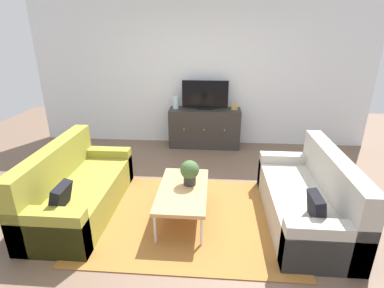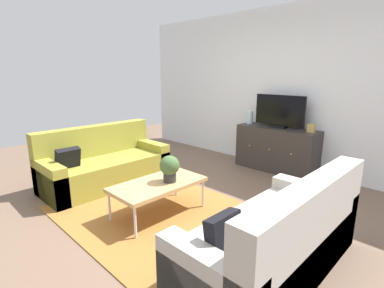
# 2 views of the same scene
# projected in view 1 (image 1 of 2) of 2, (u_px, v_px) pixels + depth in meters

# --- Properties ---
(ground_plane) EXTENTS (10.00, 10.00, 0.00)m
(ground_plane) POSITION_uv_depth(u_px,v_px,m) (190.00, 210.00, 3.83)
(ground_plane) COLOR brown
(wall_back) EXTENTS (6.40, 0.12, 2.70)m
(wall_back) POSITION_uv_depth(u_px,v_px,m) (201.00, 74.00, 5.71)
(wall_back) COLOR white
(wall_back) RESTS_ON ground_plane
(area_rug) EXTENTS (2.50, 1.90, 0.01)m
(area_rug) POSITION_uv_depth(u_px,v_px,m) (189.00, 217.00, 3.69)
(area_rug) COLOR #9E662D
(area_rug) RESTS_ON ground_plane
(couch_left_side) EXTENTS (0.81, 1.79, 0.86)m
(couch_left_side) POSITION_uv_depth(u_px,v_px,m) (75.00, 191.00, 3.73)
(couch_left_side) COLOR olive
(couch_left_side) RESTS_ON ground_plane
(couch_right_side) EXTENTS (0.81, 1.79, 0.86)m
(couch_right_side) POSITION_uv_depth(u_px,v_px,m) (310.00, 200.00, 3.53)
(couch_right_side) COLOR #B2ADA3
(couch_right_side) RESTS_ON ground_plane
(coffee_table) EXTENTS (0.58, 1.08, 0.40)m
(coffee_table) POSITION_uv_depth(u_px,v_px,m) (183.00, 191.00, 3.56)
(coffee_table) COLOR tan
(coffee_table) RESTS_ON ground_plane
(potted_plant) EXTENTS (0.23, 0.23, 0.31)m
(potted_plant) POSITION_uv_depth(u_px,v_px,m) (190.00, 172.00, 3.59)
(potted_plant) COLOR #2D2D2D
(potted_plant) RESTS_ON coffee_table
(tv_console) EXTENTS (1.35, 0.47, 0.74)m
(tv_console) POSITION_uv_depth(u_px,v_px,m) (205.00, 128.00, 5.79)
(tv_console) COLOR #332D2B
(tv_console) RESTS_ON ground_plane
(flat_screen_tv) EXTENTS (0.86, 0.16, 0.54)m
(flat_screen_tv) POSITION_uv_depth(u_px,v_px,m) (205.00, 95.00, 5.58)
(flat_screen_tv) COLOR black
(flat_screen_tv) RESTS_ON tv_console
(glass_vase) EXTENTS (0.11, 0.11, 0.23)m
(glass_vase) POSITION_uv_depth(u_px,v_px,m) (176.00, 103.00, 5.66)
(glass_vase) COLOR silver
(glass_vase) RESTS_ON tv_console
(mantel_clock) EXTENTS (0.11, 0.07, 0.13)m
(mantel_clock) POSITION_uv_depth(u_px,v_px,m) (235.00, 106.00, 5.60)
(mantel_clock) COLOR tan
(mantel_clock) RESTS_ON tv_console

